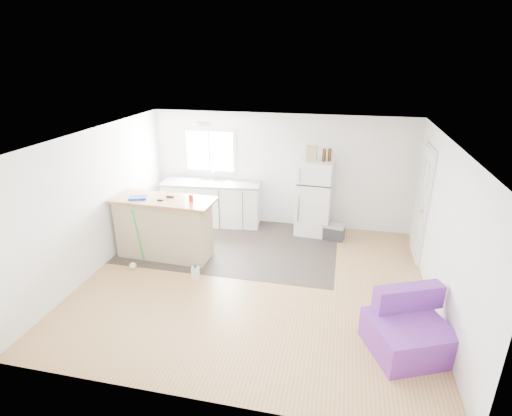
{
  "coord_description": "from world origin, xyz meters",
  "views": [
    {
      "loc": [
        1.25,
        -5.58,
        3.56
      ],
      "look_at": [
        -0.13,
        0.7,
        1.03
      ],
      "focal_mm": 28.0,
      "sensor_mm": 36.0,
      "label": 1
    }
  ],
  "objects_px": {
    "blue_tray": "(138,198)",
    "kitchen_cabinets": "(212,202)",
    "bottle_left": "(324,155)",
    "refrigerator": "(314,197)",
    "peninsula": "(164,227)",
    "cleaner_jug": "(195,273)",
    "purple_seat": "(408,330)",
    "red_cup": "(191,198)",
    "cooler": "(334,231)",
    "mop": "(134,256)",
    "cardboard_box": "(312,154)",
    "bottle_right": "(330,155)"
  },
  "relations": [
    {
      "from": "refrigerator",
      "to": "cardboard_box",
      "type": "bearing_deg",
      "value": -134.47
    },
    {
      "from": "red_cup",
      "to": "blue_tray",
      "type": "relative_size",
      "value": 0.4
    },
    {
      "from": "cooler",
      "to": "bottle_left",
      "type": "relative_size",
      "value": 1.87
    },
    {
      "from": "kitchen_cabinets",
      "to": "purple_seat",
      "type": "relative_size",
      "value": 1.85
    },
    {
      "from": "purple_seat",
      "to": "blue_tray",
      "type": "relative_size",
      "value": 3.94
    },
    {
      "from": "cardboard_box",
      "to": "kitchen_cabinets",
      "type": "bearing_deg",
      "value": 177.61
    },
    {
      "from": "refrigerator",
      "to": "red_cup",
      "type": "bearing_deg",
      "value": -137.54
    },
    {
      "from": "peninsula",
      "to": "red_cup",
      "type": "xyz_separation_m",
      "value": [
        0.56,
        -0.0,
        0.62
      ]
    },
    {
      "from": "cleaner_jug",
      "to": "cooler",
      "type": "bearing_deg",
      "value": 37.2
    },
    {
      "from": "bottle_right",
      "to": "kitchen_cabinets",
      "type": "bearing_deg",
      "value": 179.65
    },
    {
      "from": "cooler",
      "to": "red_cup",
      "type": "bearing_deg",
      "value": -140.1
    },
    {
      "from": "bottle_left",
      "to": "red_cup",
      "type": "bearing_deg",
      "value": -143.91
    },
    {
      "from": "cooler",
      "to": "cleaner_jug",
      "type": "xyz_separation_m",
      "value": [
        -2.19,
        -2.08,
        -0.04
      ]
    },
    {
      "from": "refrigerator",
      "to": "blue_tray",
      "type": "height_order",
      "value": "refrigerator"
    },
    {
      "from": "kitchen_cabinets",
      "to": "refrigerator",
      "type": "xyz_separation_m",
      "value": [
        2.21,
        -0.01,
        0.29
      ]
    },
    {
      "from": "purple_seat",
      "to": "bottle_right",
      "type": "relative_size",
      "value": 4.72
    },
    {
      "from": "purple_seat",
      "to": "cardboard_box",
      "type": "height_order",
      "value": "cardboard_box"
    },
    {
      "from": "kitchen_cabinets",
      "to": "cooler",
      "type": "distance_m",
      "value": 2.69
    },
    {
      "from": "bottle_left",
      "to": "cleaner_jug",
      "type": "bearing_deg",
      "value": -129.64
    },
    {
      "from": "bottle_left",
      "to": "bottle_right",
      "type": "distance_m",
      "value": 0.11
    },
    {
      "from": "mop",
      "to": "bottle_left",
      "type": "relative_size",
      "value": 4.71
    },
    {
      "from": "purple_seat",
      "to": "cleaner_jug",
      "type": "xyz_separation_m",
      "value": [
        -3.21,
        0.98,
        -0.15
      ]
    },
    {
      "from": "mop",
      "to": "bottle_left",
      "type": "distance_m",
      "value": 4.01
    },
    {
      "from": "cleaner_jug",
      "to": "bottle_left",
      "type": "distance_m",
      "value": 3.35
    },
    {
      "from": "refrigerator",
      "to": "purple_seat",
      "type": "distance_m",
      "value": 3.65
    },
    {
      "from": "cleaner_jug",
      "to": "bottle_left",
      "type": "height_order",
      "value": "bottle_left"
    },
    {
      "from": "bottle_right",
      "to": "bottle_left",
      "type": "bearing_deg",
      "value": -159.42
    },
    {
      "from": "peninsula",
      "to": "bottle_right",
      "type": "height_order",
      "value": "bottle_right"
    },
    {
      "from": "red_cup",
      "to": "mop",
      "type": "bearing_deg",
      "value": -147.73
    },
    {
      "from": "kitchen_cabinets",
      "to": "cardboard_box",
      "type": "distance_m",
      "value": 2.45
    },
    {
      "from": "bottle_left",
      "to": "refrigerator",
      "type": "bearing_deg",
      "value": 164.67
    },
    {
      "from": "red_cup",
      "to": "cardboard_box",
      "type": "xyz_separation_m",
      "value": [
        1.93,
        1.55,
        0.52
      ]
    },
    {
      "from": "red_cup",
      "to": "peninsula",
      "type": "bearing_deg",
      "value": 179.83
    },
    {
      "from": "kitchen_cabinets",
      "to": "red_cup",
      "type": "xyz_separation_m",
      "value": [
        0.19,
        -1.64,
        0.71
      ]
    },
    {
      "from": "cardboard_box",
      "to": "blue_tray",
      "type": "bearing_deg",
      "value": -150.59
    },
    {
      "from": "peninsula",
      "to": "cleaner_jug",
      "type": "distance_m",
      "value": 1.18
    },
    {
      "from": "blue_tray",
      "to": "kitchen_cabinets",
      "type": "bearing_deg",
      "value": 65.74
    },
    {
      "from": "refrigerator",
      "to": "cooler",
      "type": "height_order",
      "value": "refrigerator"
    },
    {
      "from": "bottle_right",
      "to": "mop",
      "type": "bearing_deg",
      "value": -145.39
    },
    {
      "from": "bottle_right",
      "to": "cleaner_jug",
      "type": "bearing_deg",
      "value": -130.65
    },
    {
      "from": "red_cup",
      "to": "bottle_left",
      "type": "distance_m",
      "value": 2.73
    },
    {
      "from": "kitchen_cabinets",
      "to": "purple_seat",
      "type": "xyz_separation_m",
      "value": [
        3.68,
        -3.32,
        -0.21
      ]
    },
    {
      "from": "cleaner_jug",
      "to": "cardboard_box",
      "type": "xyz_separation_m",
      "value": [
        1.65,
        2.24,
        1.59
      ]
    },
    {
      "from": "cooler",
      "to": "bottle_left",
      "type": "distance_m",
      "value": 1.56
    },
    {
      "from": "mop",
      "to": "bottle_right",
      "type": "relative_size",
      "value": 4.71
    },
    {
      "from": "cleaner_jug",
      "to": "red_cup",
      "type": "height_order",
      "value": "red_cup"
    },
    {
      "from": "purple_seat",
      "to": "red_cup",
      "type": "xyz_separation_m",
      "value": [
        -3.5,
        1.68,
        0.91
      ]
    },
    {
      "from": "kitchen_cabinets",
      "to": "mop",
      "type": "relative_size",
      "value": 1.85
    },
    {
      "from": "mop",
      "to": "cardboard_box",
      "type": "height_order",
      "value": "cardboard_box"
    },
    {
      "from": "red_cup",
      "to": "cardboard_box",
      "type": "relative_size",
      "value": 0.4
    }
  ]
}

